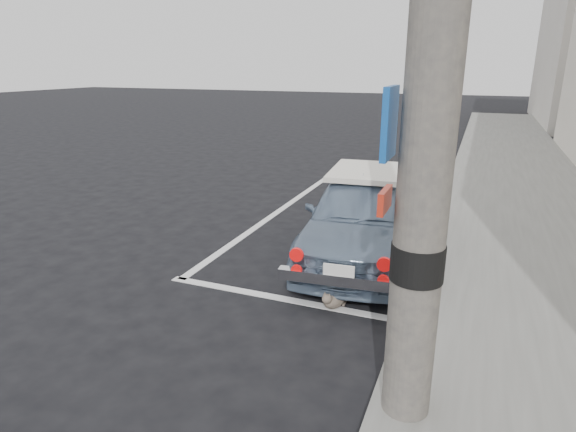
% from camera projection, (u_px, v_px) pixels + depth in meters
% --- Properties ---
extents(ground, '(80.00, 80.00, 0.00)m').
position_uv_depth(ground, '(264.00, 275.00, 6.07)').
color(ground, black).
rests_on(ground, ground).
extents(sidewalk, '(2.80, 40.00, 0.15)m').
position_uv_depth(sidewalk, '(533.00, 250.00, 6.69)').
color(sidewalk, slate).
rests_on(sidewalk, ground).
extents(pline_rear, '(3.00, 0.12, 0.01)m').
position_uv_depth(pline_rear, '(286.00, 299.00, 5.45)').
color(pline_rear, silver).
rests_on(pline_rear, ground).
extents(pline_front, '(3.00, 0.12, 0.01)m').
position_uv_depth(pline_front, '(394.00, 174.00, 11.65)').
color(pline_front, silver).
rests_on(pline_front, ground).
extents(pline_side, '(0.12, 7.00, 0.01)m').
position_uv_depth(pline_side, '(287.00, 206.00, 9.04)').
color(pline_side, silver).
rests_on(pline_side, ground).
extents(retro_coupe, '(1.72, 3.59, 1.18)m').
position_uv_depth(retro_coupe, '(362.00, 214.00, 6.55)').
color(retro_coupe, slate).
rests_on(retro_coupe, ground).
extents(cat, '(0.28, 0.39, 0.23)m').
position_uv_depth(cat, '(334.00, 299.00, 5.24)').
color(cat, '#746358').
rests_on(cat, ground).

